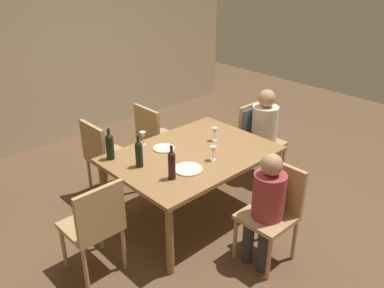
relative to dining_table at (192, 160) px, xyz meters
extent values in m
plane|color=brown|center=(0.00, 0.00, -0.67)|extent=(10.00, 10.00, 0.00)
cube|color=beige|center=(0.00, 2.79, 0.68)|extent=(6.40, 0.12, 2.70)
cube|color=olive|center=(0.00, 0.00, 0.06)|extent=(1.63, 1.17, 0.04)
cylinder|color=olive|center=(-0.75, -0.52, -0.32)|extent=(0.07, 0.07, 0.70)
cylinder|color=olive|center=(0.75, -0.52, -0.32)|extent=(0.07, 0.07, 0.70)
cylinder|color=olive|center=(-0.75, 0.52, -0.32)|extent=(0.07, 0.07, 0.70)
cylinder|color=olive|center=(0.75, 0.52, -0.32)|extent=(0.07, 0.07, 0.70)
cylinder|color=tan|center=(-0.19, -1.16, -0.45)|extent=(0.04, 0.04, 0.44)
cylinder|color=tan|center=(-0.19, -0.78, -0.45)|extent=(0.04, 0.04, 0.44)
cylinder|color=tan|center=(0.19, -1.16, -0.45)|extent=(0.04, 0.04, 0.44)
cylinder|color=tan|center=(0.19, -0.78, -0.45)|extent=(0.04, 0.04, 0.44)
cube|color=tan|center=(0.00, -0.97, -0.21)|extent=(0.44, 0.44, 0.04)
cube|color=tan|center=(0.20, -0.97, 0.03)|extent=(0.04, 0.44, 0.44)
cylinder|color=tan|center=(1.39, -0.19, -0.45)|extent=(0.04, 0.04, 0.44)
cylinder|color=tan|center=(1.01, -0.19, -0.45)|extent=(0.04, 0.04, 0.44)
cylinder|color=tan|center=(1.39, 0.19, -0.45)|extent=(0.04, 0.04, 0.44)
cylinder|color=tan|center=(1.01, 0.19, -0.45)|extent=(0.04, 0.04, 0.44)
cube|color=tan|center=(1.20, 0.00, -0.21)|extent=(0.44, 0.44, 0.04)
cube|color=tan|center=(1.20, 0.20, 0.03)|extent=(0.44, 0.04, 0.44)
cube|color=#4C5B75|center=(1.20, 0.20, 0.05)|extent=(0.40, 0.07, 0.31)
cylinder|color=tan|center=(-0.18, 1.16, -0.45)|extent=(0.04, 0.04, 0.44)
cylinder|color=tan|center=(-0.18, 0.78, -0.45)|extent=(0.04, 0.04, 0.44)
cylinder|color=tan|center=(-0.56, 1.16, -0.45)|extent=(0.04, 0.04, 0.44)
cylinder|color=tan|center=(-0.56, 0.78, -0.45)|extent=(0.04, 0.04, 0.44)
cube|color=tan|center=(-0.37, 0.97, -0.21)|extent=(0.44, 0.44, 0.04)
cube|color=tan|center=(-0.57, 0.97, 0.03)|extent=(0.04, 0.44, 0.44)
cylinder|color=tan|center=(-1.39, 0.19, -0.45)|extent=(0.04, 0.04, 0.44)
cylinder|color=tan|center=(-1.01, 0.19, -0.45)|extent=(0.04, 0.04, 0.44)
cylinder|color=tan|center=(-1.39, -0.19, -0.45)|extent=(0.04, 0.04, 0.44)
cylinder|color=tan|center=(-1.01, -0.19, -0.45)|extent=(0.04, 0.04, 0.44)
cube|color=tan|center=(-1.20, 0.00, -0.21)|extent=(0.44, 0.44, 0.04)
cube|color=tan|center=(-1.20, -0.20, 0.03)|extent=(0.44, 0.04, 0.44)
cylinder|color=tan|center=(0.56, 1.16, -0.45)|extent=(0.04, 0.04, 0.44)
cylinder|color=tan|center=(0.56, 0.78, -0.45)|extent=(0.04, 0.04, 0.44)
cylinder|color=tan|center=(0.18, 1.16, -0.45)|extent=(0.04, 0.04, 0.44)
cylinder|color=tan|center=(0.18, 0.78, -0.45)|extent=(0.04, 0.04, 0.44)
cube|color=tan|center=(0.37, 0.97, -0.21)|extent=(0.44, 0.44, 0.04)
cube|color=tan|center=(0.17, 0.97, 0.03)|extent=(0.04, 0.44, 0.44)
cylinder|color=#33333D|center=(-0.13, -1.05, -0.44)|extent=(0.10, 0.10, 0.46)
cylinder|color=#33333D|center=(-0.13, -0.88, -0.44)|extent=(0.10, 0.10, 0.46)
cylinder|color=#9E383D|center=(0.00, -0.97, 0.01)|extent=(0.28, 0.28, 0.44)
sphere|color=tan|center=(0.00, -0.97, 0.32)|extent=(0.19, 0.19, 0.19)
cylinder|color=#33333D|center=(1.29, -0.15, -0.44)|extent=(0.11, 0.11, 0.46)
cylinder|color=#33333D|center=(1.10, -0.15, -0.44)|extent=(0.11, 0.11, 0.46)
cylinder|color=beige|center=(1.20, 0.00, 0.03)|extent=(0.31, 0.31, 0.48)
sphere|color=tan|center=(1.20, 0.00, 0.37)|extent=(0.21, 0.21, 0.21)
cylinder|color=black|center=(-0.55, 0.14, 0.18)|extent=(0.07, 0.07, 0.21)
sphere|color=black|center=(-0.55, 0.14, 0.30)|extent=(0.07, 0.07, 0.07)
cylinder|color=black|center=(-0.55, 0.14, 0.35)|extent=(0.03, 0.03, 0.09)
cylinder|color=black|center=(-0.66, 0.46, 0.18)|extent=(0.08, 0.08, 0.21)
sphere|color=black|center=(-0.66, 0.46, 0.30)|extent=(0.08, 0.08, 0.08)
cylinder|color=black|center=(-0.66, 0.46, 0.35)|extent=(0.03, 0.03, 0.09)
cylinder|color=black|center=(-0.48, -0.25, 0.19)|extent=(0.07, 0.07, 0.22)
sphere|color=black|center=(-0.48, -0.25, 0.31)|extent=(0.07, 0.07, 0.07)
cylinder|color=black|center=(-0.48, -0.25, 0.36)|extent=(0.03, 0.03, 0.09)
cylinder|color=silver|center=(0.05, -0.25, 0.08)|extent=(0.06, 0.06, 0.00)
cylinder|color=silver|center=(0.05, -0.25, 0.12)|extent=(0.01, 0.01, 0.07)
cone|color=silver|center=(0.05, -0.25, 0.19)|extent=(0.07, 0.07, 0.07)
cylinder|color=silver|center=(0.38, 0.05, 0.08)|extent=(0.06, 0.06, 0.00)
cylinder|color=silver|center=(0.38, 0.05, 0.12)|extent=(0.01, 0.01, 0.07)
cone|color=silver|center=(0.38, 0.05, 0.19)|extent=(0.07, 0.07, 0.07)
cylinder|color=silver|center=(-0.24, 0.49, 0.08)|extent=(0.06, 0.06, 0.00)
cylinder|color=silver|center=(-0.24, 0.49, 0.12)|extent=(0.01, 0.01, 0.07)
cone|color=silver|center=(-0.24, 0.49, 0.19)|extent=(0.07, 0.07, 0.07)
cylinder|color=silver|center=(-0.26, -0.23, 0.08)|extent=(0.27, 0.27, 0.01)
cylinder|color=silver|center=(-0.15, 0.27, 0.08)|extent=(0.22, 0.22, 0.01)
cube|color=brown|center=(0.72, 0.97, -0.56)|extent=(0.19, 0.30, 0.22)
camera|label=1|loc=(-2.51, -2.65, 1.93)|focal=37.89mm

